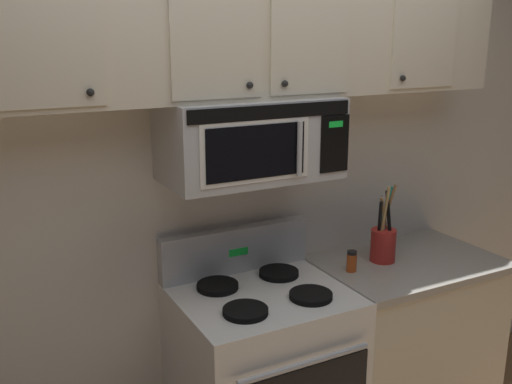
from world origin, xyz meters
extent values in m
cube|color=silver|center=(0.00, 0.79, 1.35)|extent=(5.20, 0.10, 2.70)
cube|color=white|center=(0.00, 0.42, 0.45)|extent=(0.76, 0.64, 0.90)
cylinder|color=#B7BABF|center=(0.00, 0.06, 0.74)|extent=(0.61, 0.03, 0.03)
cube|color=#B7BABF|center=(0.00, 0.70, 1.01)|extent=(0.76, 0.07, 0.22)
cube|color=#19D83F|center=(0.00, 0.67, 1.01)|extent=(0.10, 0.00, 0.04)
cylinder|color=black|center=(-0.16, 0.28, 0.91)|extent=(0.19, 0.19, 0.02)
cylinder|color=black|center=(0.16, 0.28, 0.91)|extent=(0.19, 0.19, 0.02)
cylinder|color=black|center=(-0.16, 0.56, 0.91)|extent=(0.19, 0.19, 0.02)
cylinder|color=black|center=(0.16, 0.56, 0.91)|extent=(0.19, 0.19, 0.02)
cube|color=#B7BABF|center=(0.00, 0.54, 1.57)|extent=(0.76, 0.39, 0.35)
cube|color=black|center=(0.00, 0.35, 1.72)|extent=(0.73, 0.01, 0.06)
cube|color=white|center=(-0.07, 0.35, 1.56)|extent=(0.49, 0.01, 0.25)
cube|color=black|center=(-0.08, 0.34, 1.56)|extent=(0.44, 0.01, 0.22)
cube|color=black|center=(0.30, 0.35, 1.56)|extent=(0.14, 0.01, 0.25)
cube|color=#19D83F|center=(0.30, 0.34, 1.65)|extent=(0.07, 0.00, 0.03)
cylinder|color=#B7BABF|center=(0.11, 0.32, 1.56)|extent=(0.02, 0.02, 0.23)
cube|color=beige|center=(0.00, 0.57, 2.02)|extent=(2.50, 0.33, 0.55)
cube|color=beige|center=(-0.83, 0.40, 2.02)|extent=(0.38, 0.01, 0.51)
sphere|color=black|center=(-0.70, 0.39, 1.82)|extent=(0.03, 0.03, 0.03)
cube|color=beige|center=(-0.21, 0.40, 2.02)|extent=(0.38, 0.01, 0.51)
sphere|color=black|center=(-0.08, 0.39, 1.82)|extent=(0.03, 0.03, 0.03)
cube|color=beige|center=(0.21, 0.40, 2.02)|extent=(0.38, 0.01, 0.51)
sphere|color=black|center=(0.08, 0.39, 1.82)|extent=(0.03, 0.03, 0.03)
cube|color=beige|center=(0.83, 0.40, 2.02)|extent=(0.38, 0.01, 0.51)
sphere|color=black|center=(0.70, 0.39, 1.82)|extent=(0.03, 0.03, 0.03)
cube|color=beige|center=(0.84, 0.43, 0.43)|extent=(0.90, 0.62, 0.86)
cube|color=#9E998E|center=(0.84, 0.43, 0.88)|extent=(0.93, 0.65, 0.03)
cylinder|color=red|center=(0.72, 0.48, 0.98)|extent=(0.13, 0.13, 0.17)
cylinder|color=#A87A47|center=(0.73, 0.49, 1.11)|extent=(0.08, 0.02, 0.24)
cylinder|color=silver|center=(0.72, 0.49, 1.12)|extent=(0.02, 0.05, 0.25)
cylinder|color=olive|center=(0.74, 0.50, 1.14)|extent=(0.08, 0.05, 0.30)
cylinder|color=tan|center=(0.70, 0.46, 1.14)|extent=(0.03, 0.05, 0.31)
cylinder|color=black|center=(0.74, 0.47, 1.13)|extent=(0.04, 0.09, 0.27)
cylinder|color=black|center=(0.69, 0.47, 1.11)|extent=(0.05, 0.06, 0.24)
cylinder|color=teal|center=(0.74, 0.51, 1.14)|extent=(0.07, 0.05, 0.29)
cylinder|color=white|center=(0.85, 0.57, 0.95)|extent=(0.04, 0.04, 0.10)
cylinder|color=#B7BABF|center=(0.85, 0.57, 1.01)|extent=(0.04, 0.04, 0.02)
cylinder|color=#C64C19|center=(0.50, 0.44, 0.94)|extent=(0.05, 0.05, 0.09)
cylinder|color=black|center=(0.50, 0.44, 1.00)|extent=(0.05, 0.05, 0.02)
camera|label=1|loc=(-1.14, -1.68, 2.02)|focal=41.09mm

